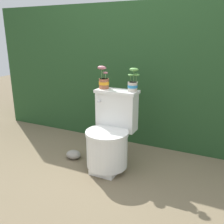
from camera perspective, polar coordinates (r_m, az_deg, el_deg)
The scene contains 6 objects.
ground_plane at distance 2.63m, azimuth -0.39°, elevation -13.63°, with size 12.00×12.00×0.00m, color #75664C.
hedge_backdrop at distance 3.38m, azimuth 8.35°, elevation 8.70°, with size 4.23×0.75×1.71m.
toilet at distance 2.57m, azimuth -0.42°, elevation -5.72°, with size 0.44×0.55×0.80m.
potted_plant_left at distance 2.63m, azimuth -1.95°, elevation 7.42°, with size 0.12×0.11×0.24m.
potted_plant_midleft at distance 2.50m, azimuth 4.80°, elevation 6.55°, with size 0.12×0.10×0.24m.
garden_stone at distance 2.90m, azimuth -8.78°, elevation -9.59°, with size 0.17×0.14×0.09m.
Camera 1 is at (0.99, -2.03, 1.35)m, focal length 40.00 mm.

